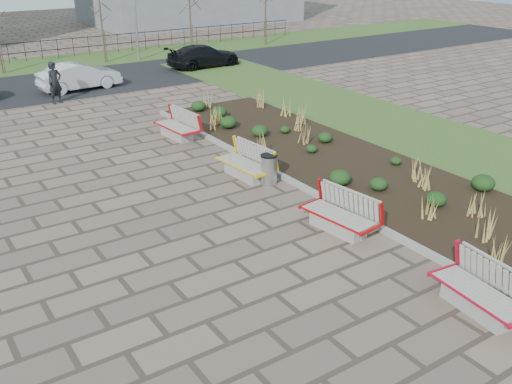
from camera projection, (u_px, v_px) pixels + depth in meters
ground at (276, 294)px, 11.99m from camera, size 120.00×120.00×0.00m
planting_bed at (341, 164)px, 18.96m from camera, size 4.50×18.00×0.10m
planting_curb at (285, 178)px, 17.77m from camera, size 0.16×18.00×0.15m
grass_verge_near at (437, 139)px, 21.39m from camera, size 5.00×38.00×0.04m
road at (23, 89)px, 28.75m from camera, size 80.00×7.00×0.02m
bench_a at (480, 290)px, 11.24m from camera, size 1.12×2.18×1.00m
bench_b at (338, 213)px, 14.44m from camera, size 1.16×2.20×1.00m
bench_c at (245, 162)px, 17.80m from camera, size 1.06×2.16×1.00m
bench_d at (176, 125)px, 21.45m from camera, size 1.08×2.17×1.00m
litter_bin at (269, 170)px, 17.26m from camera, size 0.50×0.50×0.94m
pedestrian at (55, 83)px, 25.94m from camera, size 0.80×0.65×1.91m
car_silver at (79, 76)px, 28.46m from camera, size 4.12×1.71×1.33m
car_black at (204, 56)px, 33.68m from camera, size 4.53×1.99×1.29m
tree_d at (102, 29)px, 34.42m from camera, size 1.40×1.40×4.00m
tree_e at (190, 22)px, 37.47m from camera, size 1.40×1.40×4.00m
tree_f at (265, 16)px, 40.52m from camera, size 1.40×1.40×4.00m
lamp_east at (135, 10)px, 34.65m from camera, size 0.24×0.60×6.00m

